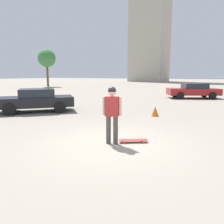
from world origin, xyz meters
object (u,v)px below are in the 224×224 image
object	(u,v)px
skateboard	(133,140)
traffic_cone	(155,111)
person	(112,110)
car_parked_far	(193,90)
car_parked_near	(36,100)

from	to	relation	value
skateboard	traffic_cone	bearing A→B (deg)	-113.51
person	car_parked_far	bearing A→B (deg)	72.84
car_parked_near	traffic_cone	distance (m)	6.84
car_parked_near	traffic_cone	world-z (taller)	car_parked_near
car_parked_far	traffic_cone	distance (m)	10.28
traffic_cone	car_parked_near	bearing A→B (deg)	107.84
skateboard	traffic_cone	size ratio (longest dim) A/B	1.67
car_parked_far	traffic_cone	size ratio (longest dim) A/B	9.33
skateboard	person	bearing A→B (deg)	5.80
person	traffic_cone	size ratio (longest dim) A/B	3.42
skateboard	car_parked_near	bearing A→B (deg)	-53.39
person	traffic_cone	distance (m)	5.20
car_parked_near	car_parked_far	world-z (taller)	car_parked_far
skateboard	car_parked_far	xyz separation A→B (m)	(14.96, 0.71, 0.66)
car_parked_near	skateboard	bearing A→B (deg)	113.53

